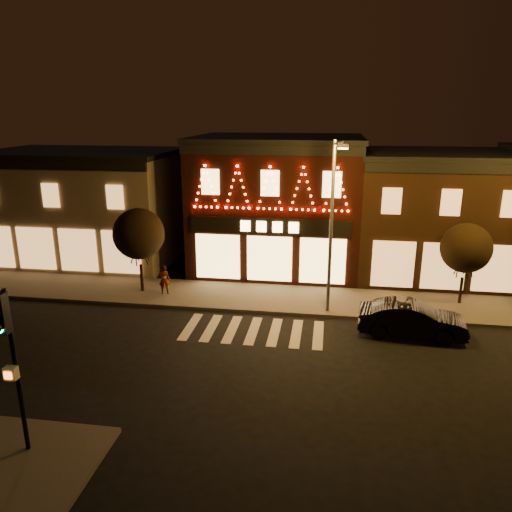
% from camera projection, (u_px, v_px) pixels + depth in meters
% --- Properties ---
extents(ground, '(120.00, 120.00, 0.00)m').
position_uv_depth(ground, '(237.00, 375.00, 19.04)').
color(ground, black).
rests_on(ground, ground).
extents(sidewalk_far, '(44.00, 4.00, 0.15)m').
position_uv_depth(sidewalk_far, '(302.00, 300.00, 26.31)').
color(sidewalk_far, '#47423D').
rests_on(sidewalk_far, ground).
extents(building_left, '(12.20, 8.28, 7.30)m').
position_uv_depth(building_left, '(86.00, 205.00, 33.11)').
color(building_left, '#806F5B').
rests_on(building_left, ground).
extents(building_pulp, '(10.20, 8.34, 8.30)m').
position_uv_depth(building_pulp, '(278.00, 203.00, 31.08)').
color(building_pulp, black).
rests_on(building_pulp, ground).
extents(building_right_a, '(9.20, 8.28, 7.50)m').
position_uv_depth(building_right_a, '(433.00, 214.00, 29.85)').
color(building_right_a, '#382113').
rests_on(building_right_a, ground).
extents(traffic_signal_near, '(0.36, 0.52, 5.07)m').
position_uv_depth(traffic_signal_near, '(8.00, 342.00, 13.52)').
color(traffic_signal_near, black).
rests_on(traffic_signal_near, sidewalk_near).
extents(streetlamp_mid, '(0.71, 1.93, 8.40)m').
position_uv_depth(streetlamp_mid, '(333.00, 215.00, 23.11)').
color(streetlamp_mid, '#59595E').
rests_on(streetlamp_mid, sidewalk_far).
extents(tree_left, '(2.78, 2.78, 4.65)m').
position_uv_depth(tree_left, '(139.00, 234.00, 26.54)').
color(tree_left, black).
rests_on(tree_left, sidewalk_far).
extents(tree_right, '(2.54, 2.54, 4.24)m').
position_uv_depth(tree_right, '(466.00, 248.00, 24.88)').
color(tree_right, black).
rests_on(tree_right, sidewalk_far).
extents(dark_sedan, '(4.84, 1.98, 1.56)m').
position_uv_depth(dark_sedan, '(412.00, 319.00, 22.17)').
color(dark_sedan, black).
rests_on(dark_sedan, ground).
extents(pedestrian, '(0.68, 0.54, 1.63)m').
position_uv_depth(pedestrian, '(164.00, 280.00, 26.77)').
color(pedestrian, gray).
rests_on(pedestrian, sidewalk_far).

